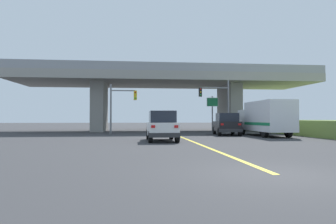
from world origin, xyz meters
name	(u,v)px	position (x,y,z in m)	size (l,w,h in m)	color
ground	(166,131)	(0.00, 29.69, 0.00)	(160.00, 160.00, 0.00)	#353538
overpass_bridge	(166,86)	(0.00, 29.69, 5.52)	(35.62, 9.99, 7.62)	gray
lane_divider_stripe	(189,140)	(0.00, 13.36, 0.00)	(0.20, 26.72, 0.01)	yellow
suv_lead	(162,126)	(-1.97, 12.74, 1.01)	(1.95, 4.33, 2.02)	silver
suv_crossing	(227,124)	(4.63, 19.62, 1.01)	(2.52, 4.52, 2.02)	black
box_truck	(265,118)	(7.50, 17.65, 1.59)	(2.33, 7.45, 2.99)	silver
sedan_oncoming	(157,122)	(-0.53, 38.14, 1.01)	(2.03, 4.36, 2.02)	#2D4C33
traffic_signal_nearside	(218,100)	(5.13, 24.14, 3.54)	(3.33, 0.36, 5.67)	slate
traffic_signal_farside	(120,102)	(-5.29, 23.53, 3.18)	(2.72, 0.36, 5.03)	slate
highway_sign	(212,106)	(4.99, 26.21, 2.93)	(1.32, 0.17, 4.08)	#56595E
semi_truck_distant	(168,118)	(2.63, 51.07, 1.60)	(2.33, 7.02, 3.03)	red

